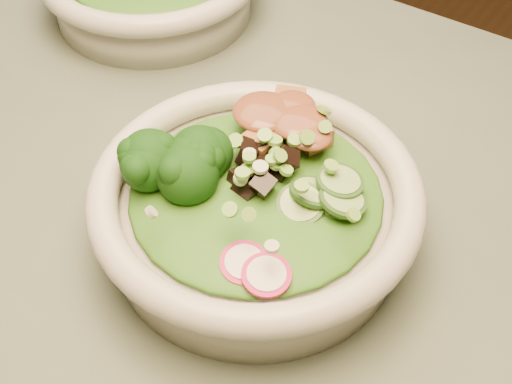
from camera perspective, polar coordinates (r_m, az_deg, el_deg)
The scene contains 9 objects.
salad_bowl at distance 0.53m, azimuth 0.00°, elevation -1.38°, with size 0.25×0.25×0.07m.
lettuce_bed at distance 0.52m, azimuth 0.00°, elevation 0.08°, with size 0.19×0.19×0.02m, color #285712.
broccoli_florets at distance 0.52m, azimuth -6.17°, elevation 2.16°, with size 0.07×0.06×0.04m, color black, non-canonical shape.
radish_slices at distance 0.48m, azimuth -1.56°, elevation -4.86°, with size 0.10×0.04×0.02m, color #B60E44, non-canonical shape.
cucumber_slices at distance 0.50m, azimuth 6.55°, elevation -0.46°, with size 0.06×0.06×0.03m, color #9ABC68, non-canonical shape.
mushroom_heap at distance 0.52m, azimuth 0.32°, elevation 1.88°, with size 0.06×0.06×0.04m, color black, non-canonical shape.
tofu_cubes at distance 0.55m, azimuth 1.70°, elevation 5.02°, with size 0.08×0.06×0.03m, color #9A6233, non-canonical shape.
peanut_sauce at distance 0.54m, azimuth 1.72°, elevation 5.96°, with size 0.06×0.05×0.01m, color brown.
scallion_garnish at distance 0.50m, azimuth 0.00°, elevation 1.76°, with size 0.18×0.18×0.02m, color #73B03E, non-canonical shape.
Camera 1 is at (0.10, -0.27, 1.18)m, focal length 50.00 mm.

